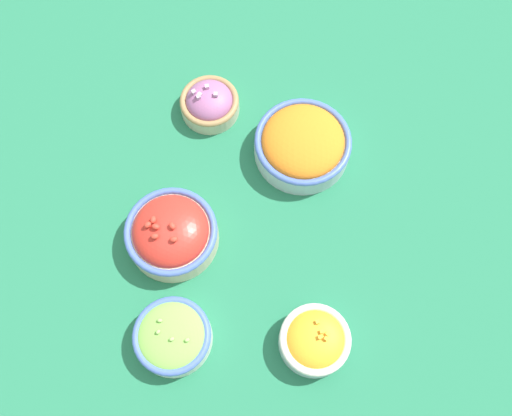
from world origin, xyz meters
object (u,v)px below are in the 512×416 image
object	(u,v)px
bowl_carrots	(303,144)
bowl_red_onion	(210,103)
bowl_lettuce	(172,336)
bowl_squash	(315,340)
bowl_cherry_tomatoes	(171,233)

from	to	relation	value
bowl_carrots	bowl_red_onion	distance (m)	0.19
bowl_red_onion	bowl_lettuce	xyz separation A→B (m)	(0.43, -0.06, 0.00)
bowl_red_onion	bowl_lettuce	bearing A→B (deg)	-7.40
bowl_red_onion	bowl_lettuce	distance (m)	0.43
bowl_squash	bowl_red_onion	xyz separation A→B (m)	(-0.44, -0.17, -0.00)
bowl_squash	bowl_red_onion	distance (m)	0.47
bowl_squash	bowl_carrots	world-z (taller)	bowl_carrots
bowl_squash	bowl_carrots	distance (m)	0.35
bowl_cherry_tomatoes	bowl_carrots	size ratio (longest dim) A/B	0.90
bowl_red_onion	bowl_squash	bearing A→B (deg)	21.21
bowl_squash	bowl_lettuce	size ratio (longest dim) A/B	0.91
bowl_squash	bowl_cherry_tomatoes	bearing A→B (deg)	-128.12
bowl_lettuce	bowl_cherry_tomatoes	bearing A→B (deg)	-177.98
bowl_lettuce	bowl_red_onion	bearing A→B (deg)	172.60
bowl_squash	bowl_carrots	bearing A→B (deg)	-179.67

